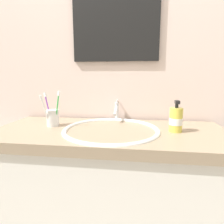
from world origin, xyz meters
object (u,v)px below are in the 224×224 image
(toothbrush_purple, at_px, (48,106))
(toothbrush_cup, at_px, (53,118))
(toothbrush_green, at_px, (57,106))
(faucet, at_px, (116,111))
(toothbrush_white, at_px, (44,109))
(soap_dispenser, at_px, (176,120))
(wall_mirror, at_px, (116,14))

(toothbrush_purple, bearing_deg, toothbrush_cup, -21.66)
(toothbrush_green, bearing_deg, faucet, 34.65)
(toothbrush_white, bearing_deg, soap_dispenser, 1.20)
(toothbrush_cup, relative_size, wall_mirror, 0.17)
(toothbrush_cup, height_order, toothbrush_purple, toothbrush_purple)
(toothbrush_white, height_order, toothbrush_purple, toothbrush_purple)
(toothbrush_cup, relative_size, toothbrush_white, 0.53)
(toothbrush_cup, height_order, toothbrush_white, toothbrush_white)
(toothbrush_cup, distance_m, toothbrush_white, 0.08)
(faucet, height_order, wall_mirror, wall_mirror)
(faucet, relative_size, toothbrush_purple, 0.84)
(wall_mirror, bearing_deg, toothbrush_cup, -144.12)
(faucet, distance_m, toothbrush_green, 0.37)
(faucet, bearing_deg, toothbrush_purple, -154.14)
(toothbrush_purple, xyz_separation_m, toothbrush_green, (0.07, -0.03, 0.01))
(faucet, distance_m, wall_mirror, 0.58)
(faucet, bearing_deg, toothbrush_cup, -150.41)
(toothbrush_white, distance_m, soap_dispenser, 0.68)
(toothbrush_white, bearing_deg, toothbrush_green, 24.14)
(toothbrush_purple, relative_size, toothbrush_green, 0.94)
(soap_dispenser, xyz_separation_m, wall_mirror, (-0.33, 0.26, 0.58))
(faucet, xyz_separation_m, toothbrush_purple, (-0.37, -0.18, 0.05))
(toothbrush_white, bearing_deg, toothbrush_purple, 98.25)
(toothbrush_cup, height_order, soap_dispenser, soap_dispenser)
(faucet, relative_size, wall_mirror, 0.28)
(faucet, height_order, soap_dispenser, soap_dispenser)
(toothbrush_green, bearing_deg, wall_mirror, 41.08)
(toothbrush_cup, distance_m, wall_mirror, 0.72)
(toothbrush_cup, xyz_separation_m, soap_dispenser, (0.66, -0.03, 0.02))
(toothbrush_green, height_order, soap_dispenser, toothbrush_green)
(toothbrush_cup, relative_size, toothbrush_green, 0.47)
(toothbrush_purple, xyz_separation_m, wall_mirror, (0.36, 0.22, 0.53))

